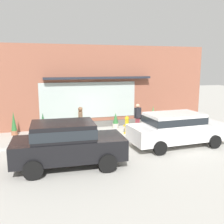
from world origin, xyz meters
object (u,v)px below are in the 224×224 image
Objects in this scene: potted_plant_near_hydrant at (116,121)px; potted_plant_by_entrance at (153,115)px; potted_plant_corner_tall at (43,123)px; potted_plant_low_front at (14,124)px; parked_car_white at (176,127)px; potted_plant_trailing_edge at (81,121)px; potted_plant_doorstep at (64,126)px; pedestrian_with_handbag at (138,116)px; pedestrian_passerby at (81,121)px; fire_hydrant at (127,125)px; parked_car_black at (67,142)px.

potted_plant_near_hydrant is 2.51m from potted_plant_by_entrance.
potted_plant_corner_tall is 0.86× the size of potted_plant_low_front.
parked_car_white reaches higher than potted_plant_trailing_edge.
potted_plant_doorstep is 0.52× the size of potted_plant_trailing_edge.
potted_plant_doorstep is at bearing -173.56° from potted_plant_trailing_edge.
parked_car_white reaches higher than potted_plant_doorstep.
potted_plant_near_hydrant is at bearing 109.20° from parked_car_white.
potted_plant_near_hydrant is (2.05, -0.14, -0.10)m from potted_plant_trailing_edge.
potted_plant_doorstep is (-4.02, 1.21, -0.62)m from pedestrian_with_handbag.
potted_plant_by_entrance reaches higher than potted_plant_corner_tall.
potted_plant_corner_tall is (-1.76, 2.15, -0.47)m from pedestrian_passerby.
fire_hydrant is 2.77m from pedestrian_passerby.
potted_plant_corner_tall is 1.53m from potted_plant_low_front.
fire_hydrant is at bearing -33.81° from potted_plant_trailing_edge.
parked_car_white reaches higher than potted_plant_low_front.
parked_car_black is (-3.67, -3.83, 0.46)m from fire_hydrant.
potted_plant_trailing_edge reaches higher than fire_hydrant.
parked_car_white is (1.45, -2.72, 0.39)m from fire_hydrant.
potted_plant_near_hydrant is 5.70m from potted_plant_low_front.
potted_plant_doorstep is (0.38, 5.24, -0.65)m from parked_car_black.
potted_plant_trailing_edge is at bearing 148.58° from pedestrian_with_handbag.
fire_hydrant is at bearing -12.56° from potted_plant_low_front.
parked_car_white reaches higher than potted_plant_near_hydrant.
pedestrian_passerby reaches higher than parked_car_black.
fire_hydrant is 2.74m from potted_plant_trailing_edge.
potted_plant_corner_tall is at bearing 100.10° from parked_car_black.
pedestrian_passerby is 4.60m from parked_car_white.
parked_car_black is at bearing -104.57° from potted_plant_trailing_edge.
parked_car_white is 4.45m from potted_plant_near_hydrant.
potted_plant_corner_tall is at bearing 50.65° from pedestrian_passerby.
pedestrian_with_handbag is 1.75× the size of potted_plant_near_hydrant.
pedestrian_with_handbag reaches higher than potted_plant_corner_tall.
pedestrian_passerby is at bearing -50.57° from potted_plant_corner_tall.
fire_hydrant is 1.40m from potted_plant_near_hydrant.
potted_plant_corner_tall reaches higher than fire_hydrant.
parked_car_black is at bearing 173.55° from pedestrian_passerby.
parked_car_black is at bearing -133.73° from fire_hydrant.
parked_car_white is 4.16× the size of potted_plant_corner_tall.
potted_plant_near_hydrant reaches higher than potted_plant_doorstep.
fire_hydrant is at bearing -80.66° from potted_plant_near_hydrant.
pedestrian_with_handbag reaches higher than potted_plant_by_entrance.
potted_plant_trailing_edge is at bearing 3.22° from potted_plant_low_front.
potted_plant_corner_tall is at bearing 178.08° from potted_plant_near_hydrant.
parked_car_black is 3.33× the size of potted_plant_by_entrance.
pedestrian_passerby is 5.39m from potted_plant_by_entrance.
potted_plant_by_entrance is at bearing 0.11° from potted_plant_trailing_edge.
pedestrian_with_handbag is 3.01m from parked_car_white.
fire_hydrant reaches higher than potted_plant_near_hydrant.
pedestrian_with_handbag is at bearing 44.77° from parked_car_black.
potted_plant_by_entrance is at bearing 1.49° from potted_plant_low_front.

